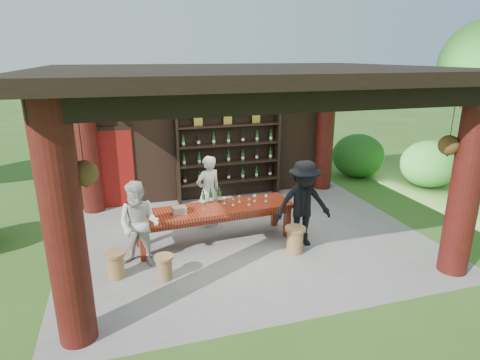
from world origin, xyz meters
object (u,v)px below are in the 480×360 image
object	(u,v)px
guest_man	(303,204)
napkin_basket	(179,210)
stool_near_left	(164,267)
host	(208,192)
stool_far_left	(116,264)
stool_near_right	(295,239)
guest_woman	(139,224)
wine_shelf	(229,154)
tasting_table	(215,213)

from	to	relation	value
guest_man	napkin_basket	xyz separation A→B (m)	(-2.39, 0.54, -0.07)
stool_near_left	host	size ratio (longest dim) A/B	0.27
host	guest_man	size ratio (longest dim) A/B	0.93
stool_near_left	guest_man	distance (m)	2.96
stool_far_left	stool_near_right	bearing A→B (deg)	-0.73
napkin_basket	guest_man	bearing A→B (deg)	-12.73
stool_near_right	host	distance (m)	2.25
stool_near_left	stool_far_left	distance (m)	0.86
guest_woman	guest_man	size ratio (longest dim) A/B	0.91
stool_near_left	napkin_basket	xyz separation A→B (m)	(0.45, 1.07, 0.59)
wine_shelf	stool_near_right	size ratio (longest dim) A/B	5.20
wine_shelf	napkin_basket	bearing A→B (deg)	-123.36
guest_man	host	bearing A→B (deg)	142.02
stool_near_left	guest_woman	xyz separation A→B (m)	(-0.35, 0.64, 0.57)
stool_near_left	stool_near_right	size ratio (longest dim) A/B	0.83
host	guest_woman	bearing A→B (deg)	21.57
stool_far_left	stool_near_left	bearing A→B (deg)	-20.41
wine_shelf	stool_far_left	bearing A→B (deg)	-131.28
wine_shelf	stool_near_left	bearing A→B (deg)	-120.43
wine_shelf	stool_near_left	size ratio (longest dim) A/B	6.25
wine_shelf	tasting_table	world-z (taller)	wine_shelf
stool_near_right	stool_far_left	size ratio (longest dim) A/B	1.10
wine_shelf	guest_woman	size ratio (longest dim) A/B	1.72
wine_shelf	stool_far_left	xyz separation A→B (m)	(-2.95, -3.36, -0.96)
wine_shelf	stool_near_left	xyz separation A→B (m)	(-2.15, -3.66, -0.98)
wine_shelf	napkin_basket	distance (m)	3.12
tasting_table	stool_far_left	xyz separation A→B (m)	(-1.98, -0.89, -0.38)
stool_near_left	napkin_basket	distance (m)	1.30
stool_near_left	stool_near_right	bearing A→B (deg)	5.70
stool_near_right	stool_far_left	distance (m)	3.36
tasting_table	host	size ratio (longest dim) A/B	2.01
stool_near_right	guest_man	xyz separation A→B (m)	(0.28, 0.28, 0.60)
host	napkin_basket	bearing A→B (deg)	30.34
stool_near_right	guest_woman	size ratio (longest dim) A/B	0.33
napkin_basket	wine_shelf	bearing A→B (deg)	56.64
stool_far_left	guest_woman	world-z (taller)	guest_woman
tasting_table	napkin_basket	world-z (taller)	napkin_basket
wine_shelf	host	bearing A→B (deg)	-118.77
host	guest_man	xyz separation A→B (m)	(1.61, -1.45, 0.07)
stool_far_left	guest_woman	size ratio (longest dim) A/B	0.30
guest_man	napkin_basket	world-z (taller)	guest_man
wine_shelf	stool_near_right	distance (m)	3.55
wine_shelf	stool_near_left	distance (m)	4.36
tasting_table	stool_far_left	size ratio (longest dim) A/B	6.82
stool_near_right	guest_man	size ratio (longest dim) A/B	0.30
stool_near_right	host	xyz separation A→B (m)	(-1.33, 1.73, 0.54)
wine_shelf	tasting_table	distance (m)	2.72
tasting_table	guest_man	world-z (taller)	guest_man
stool_near_right	stool_far_left	world-z (taller)	stool_near_right
tasting_table	host	bearing A→B (deg)	86.01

